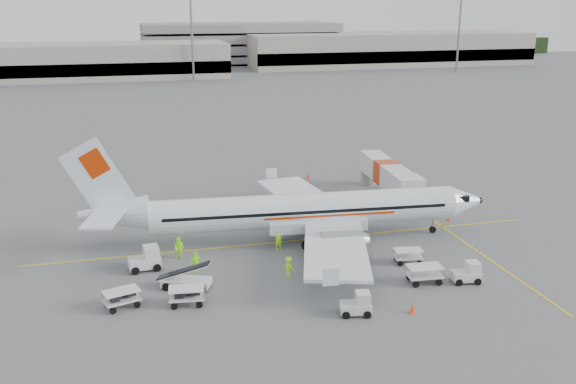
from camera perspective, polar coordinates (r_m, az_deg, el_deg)
name	(u,v)px	position (r m, az deg, el deg)	size (l,w,h in m)	color
ground	(294,241)	(55.14, 0.52, -4.36)	(360.00, 360.00, 0.00)	#56595B
stripe_lead	(294,241)	(55.14, 0.52, -4.36)	(44.00, 0.20, 0.01)	yellow
stripe_cross	(490,260)	(53.68, 17.51, -5.77)	(0.20, 20.00, 0.01)	yellow
terminal_west	(12,63)	(182.29, -23.31, 10.51)	(110.00, 22.00, 9.00)	gray
terminal_east	(387,49)	(212.34, 8.81, 12.46)	(90.00, 26.00, 10.00)	gray
parking_garage	(240,42)	(213.57, -4.30, 13.16)	(62.00, 24.00, 14.00)	slate
treeline	(159,53)	(225.72, -11.38, 12.06)	(300.00, 3.00, 6.00)	black
mast_center	(192,37)	(168.93, -8.53, 13.49)	(3.20, 1.20, 22.00)	slate
mast_east	(459,33)	(192.17, 14.95, 13.48)	(3.20, 1.20, 22.00)	slate
aircraft	(305,188)	(53.70, 1.55, 0.36)	(34.22, 26.82, 9.43)	white
jet_bridge	(386,180)	(66.90, 8.71, 1.03)	(2.83, 15.12, 3.97)	silver
belt_loader	(186,272)	(46.59, -9.08, -7.00)	(4.61, 1.73, 2.50)	silver
tug_fore	(466,272)	(48.82, 15.55, -6.88)	(2.05, 1.17, 1.58)	silver
tug_mid	(356,304)	(42.71, 6.03, -9.84)	(2.03, 1.16, 1.57)	silver
tug_aft	(144,258)	(50.30, -12.66, -5.78)	(2.39, 1.37, 1.85)	silver
cart_loaded_a	(187,296)	(44.37, -9.00, -9.14)	(2.37, 1.40, 1.24)	silver
cart_loaded_b	(122,299)	(44.89, -14.56, -9.18)	(2.36, 1.40, 1.23)	silver
cart_empty_a	(408,256)	(51.31, 10.63, -5.63)	(2.18, 1.29, 1.13)	silver
cart_empty_b	(424,274)	(48.05, 12.03, -7.18)	(2.53, 1.50, 1.32)	silver
cone_nose	(449,217)	(61.86, 14.10, -2.18)	(0.41, 0.41, 0.67)	#FF4710
cone_port	(308,176)	(74.08, 1.79, 1.44)	(0.44, 0.44, 0.71)	#FF4710
cone_stbd	(413,308)	(43.65, 11.02, -10.09)	(0.44, 0.44, 0.71)	#FF4710
crew_a	(279,239)	(53.07, -0.84, -4.20)	(0.65, 0.42, 1.77)	#93EA13
crew_b	(179,248)	(51.88, -9.64, -4.93)	(0.87, 0.68, 1.79)	#93EA13
crew_c	(289,267)	(47.93, 0.07, -6.67)	(1.03, 0.59, 1.59)	#93EA13
crew_d	(196,262)	(49.18, -8.19, -6.18)	(0.98, 0.41, 1.67)	#93EA13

